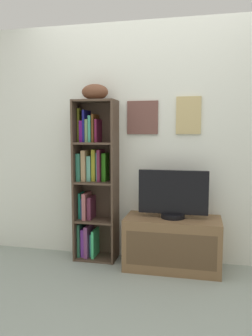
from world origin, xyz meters
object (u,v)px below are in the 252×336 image
(television, at_px, (173,195))
(football, at_px, (95,92))
(tv_stand, at_px, (172,243))
(bookshelf, at_px, (93,182))

(television, bearing_deg, football, 174.20)
(football, relative_size, tv_stand, 0.29)
(bookshelf, bearing_deg, television, -7.46)
(tv_stand, bearing_deg, television, 90.00)
(bookshelf, height_order, tv_stand, bookshelf)
(bookshelf, relative_size, tv_stand, 1.79)
(football, bearing_deg, television, -5.80)
(football, distance_m, television, 1.23)
(bookshelf, relative_size, football, 6.17)
(bookshelf, xyz_separation_m, football, (0.04, -0.03, 0.87))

